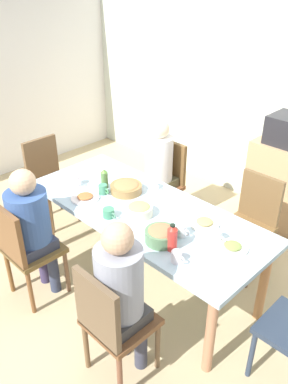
{
  "coord_description": "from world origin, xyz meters",
  "views": [
    {
      "loc": [
        1.9,
        -1.89,
        2.43
      ],
      "look_at": [
        0.0,
        0.0,
        0.9
      ],
      "focal_mm": 37.1,
      "sensor_mm": 36.0,
      "label": 1
    }
  ],
  "objects": [
    {
      "name": "cup_6",
      "position": [
        -0.17,
        0.28,
        0.78
      ],
      "size": [
        0.11,
        0.07,
        0.08
      ],
      "color": "white",
      "rests_on": "dining_table"
    },
    {
      "name": "plate_2",
      "position": [
        -0.45,
        -0.24,
        0.76
      ],
      "size": [
        0.24,
        0.24,
        0.04
      ],
      "color": "silver",
      "rests_on": "dining_table"
    },
    {
      "name": "chair_0",
      "position": [
        -0.52,
        -0.81,
        0.51
      ],
      "size": [
        0.4,
        0.4,
        0.9
      ],
      "color": "brown",
      "rests_on": "ground_plane"
    },
    {
      "name": "bowl_0",
      "position": [
        0.04,
        -0.09,
        0.79
      ],
      "size": [
        0.21,
        0.21,
        0.09
      ],
      "color": "beige",
      "rests_on": "dining_table"
    },
    {
      "name": "bottle_0",
      "position": [
        -0.49,
        -0.0,
        0.83
      ],
      "size": [
        0.06,
        0.06,
        0.19
      ],
      "color": "#517A40",
      "rests_on": "dining_table"
    },
    {
      "name": "chair_5",
      "position": [
        0.52,
        -0.81,
        0.51
      ],
      "size": [
        0.4,
        0.4,
        0.9
      ],
      "color": "brown",
      "rests_on": "ground_plane"
    },
    {
      "name": "wall_back",
      "position": [
        0.0,
        1.98,
        1.3
      ],
      "size": [
        5.8,
        0.12,
        2.6
      ],
      "primitive_type": "cube",
      "color": "silver",
      "rests_on": "ground_plane"
    },
    {
      "name": "side_cabinet",
      "position": [
        0.37,
        1.68,
        0.45
      ],
      "size": [
        0.7,
        0.44,
        0.9
      ],
      "primitive_type": "cube",
      "color": "tan",
      "rests_on": "ground_plane"
    },
    {
      "name": "cup_4",
      "position": [
        -0.1,
        -0.28,
        0.78
      ],
      "size": [
        0.12,
        0.09,
        0.07
      ],
      "color": "#408561",
      "rests_on": "dining_table"
    },
    {
      "name": "person_2",
      "position": [
        -0.52,
        0.72,
        0.7
      ],
      "size": [
        0.3,
        0.3,
        1.18
      ],
      "color": "brown",
      "rests_on": "ground_plane"
    },
    {
      "name": "cup_5",
      "position": [
        0.67,
        0.04,
        0.79
      ],
      "size": [
        0.13,
        0.09,
        0.09
      ],
      "color": "white",
      "rests_on": "dining_table"
    },
    {
      "name": "chair_4",
      "position": [
        0.52,
        0.81,
        0.51
      ],
      "size": [
        0.4,
        0.4,
        0.9
      ],
      "color": "brown",
      "rests_on": "ground_plane"
    },
    {
      "name": "person_5",
      "position": [
        0.52,
        -0.72,
        0.72
      ],
      "size": [
        0.3,
        0.3,
        1.2
      ],
      "color": "#453D3D",
      "rests_on": "ground_plane"
    },
    {
      "name": "cup_0",
      "position": [
        -0.41,
        -0.08,
        0.79
      ],
      "size": [
        0.11,
        0.07,
        0.08
      ],
      "color": "#438565",
      "rests_on": "dining_table"
    },
    {
      "name": "cup_2",
      "position": [
        0.62,
        -0.31,
        0.79
      ],
      "size": [
        0.11,
        0.07,
        0.08
      ],
      "color": "white",
      "rests_on": "dining_table"
    },
    {
      "name": "cup_1",
      "position": [
        0.45,
        -0.07,
        0.79
      ],
      "size": [
        0.11,
        0.08,
        0.09
      ],
      "color": "silver",
      "rests_on": "dining_table"
    },
    {
      "name": "cup_3",
      "position": [
        -0.69,
        -0.15,
        0.79
      ],
      "size": [
        0.11,
        0.07,
        0.09
      ],
      "color": "white",
      "rests_on": "dining_table"
    },
    {
      "name": "chair_2",
      "position": [
        -0.52,
        0.81,
        0.51
      ],
      "size": [
        0.4,
        0.4,
        0.9
      ],
      "color": "brown",
      "rests_on": "ground_plane"
    },
    {
      "name": "bowl_1",
      "position": [
        -0.29,
        0.08,
        0.79
      ],
      "size": [
        0.27,
        0.27,
        0.09
      ],
      "color": "olive",
      "rests_on": "dining_table"
    },
    {
      "name": "dining_table",
      "position": [
        0.0,
        0.0,
        0.67
      ],
      "size": [
        2.09,
        0.86,
        0.75
      ],
      "color": "#ADC6D4",
      "rests_on": "ground_plane"
    },
    {
      "name": "bowl_2",
      "position": [
        0.39,
        -0.22,
        0.8
      ],
      "size": [
        0.23,
        0.23,
        0.11
      ],
      "color": "#537750",
      "rests_on": "dining_table"
    },
    {
      "name": "bottle_1",
      "position": [
        0.51,
        -0.24,
        0.84
      ],
      "size": [
        0.07,
        0.07,
        0.2
      ],
      "color": "red",
      "rests_on": "dining_table"
    },
    {
      "name": "plate_0",
      "position": [
        0.8,
        0.06,
        0.76
      ],
      "size": [
        0.21,
        0.21,
        0.04
      ],
      "color": "white",
      "rests_on": "dining_table"
    },
    {
      "name": "plate_1",
      "position": [
        0.48,
        0.16,
        0.76
      ],
      "size": [
        0.22,
        0.22,
        0.04
      ],
      "color": "beige",
      "rests_on": "dining_table"
    },
    {
      "name": "person_0",
      "position": [
        -0.52,
        -0.72,
        0.7
      ],
      "size": [
        0.32,
        0.32,
        1.16
      ],
      "color": "#372F53",
      "rests_on": "ground_plane"
    },
    {
      "name": "ground_plane",
      "position": [
        0.0,
        0.0,
        0.0
      ],
      "size": [
        6.68,
        6.68,
        0.0
      ],
      "primitive_type": "plane",
      "color": "tan"
    },
    {
      "name": "chair_3",
      "position": [
        -1.42,
        0.0,
        0.51
      ],
      "size": [
        0.4,
        0.4,
        0.9
      ],
      "color": "brown",
      "rests_on": "ground_plane"
    }
  ]
}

